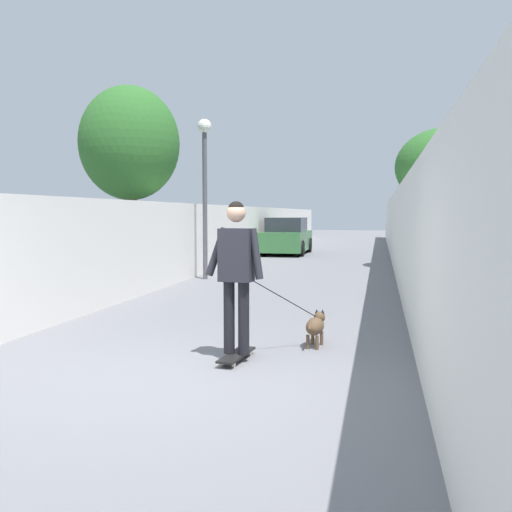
{
  "coord_description": "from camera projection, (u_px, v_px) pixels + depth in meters",
  "views": [
    {
      "loc": [
        -5.32,
        -2.2,
        1.71
      ],
      "look_at": [
        4.02,
        -0.18,
        1.0
      ],
      "focal_mm": 40.06,
      "sensor_mm": 36.0,
      "label": 1
    }
  ],
  "objects": [
    {
      "name": "fence_right",
      "position": [
        400.0,
        231.0,
        16.8
      ],
      "size": [
        48.0,
        0.3,
        2.37
      ],
      "primitive_type": "cube",
      "color": "silver",
      "rests_on": "ground"
    },
    {
      "name": "skateboard",
      "position": [
        236.0,
        355.0,
        6.64
      ],
      "size": [
        0.82,
        0.29,
        0.08
      ],
      "color": "black",
      "rests_on": "ground"
    },
    {
      "name": "dog",
      "position": [
        315.0,
        325.0,
        7.35
      ],
      "size": [
        1.25,
        0.95,
        1.06
      ],
      "color": "brown",
      "rests_on": "ground"
    },
    {
      "name": "car_near",
      "position": [
        286.0,
        237.0,
        24.09
      ],
      "size": [
        4.05,
        1.8,
        1.54
      ],
      "color": "#336B38",
      "rests_on": "ground"
    },
    {
      "name": "tree_left_far",
      "position": [
        130.0,
        145.0,
        13.61
      ],
      "size": [
        2.38,
        2.38,
        4.74
      ],
      "color": "#473523",
      "rests_on": "ground"
    },
    {
      "name": "tree_right_mid",
      "position": [
        444.0,
        167.0,
        17.35
      ],
      "size": [
        2.91,
        2.91,
        4.31
      ],
      "color": "brown",
      "rests_on": "ground"
    },
    {
      "name": "tree_right_near",
      "position": [
        428.0,
        193.0,
        23.24
      ],
      "size": [
        2.14,
        2.14,
        3.63
      ],
      "color": "brown",
      "rests_on": "ground"
    },
    {
      "name": "wall_left",
      "position": [
        218.0,
        236.0,
        17.99
      ],
      "size": [
        48.0,
        0.3,
        1.98
      ],
      "primitive_type": "cube",
      "color": "silver",
      "rests_on": "ground"
    },
    {
      "name": "lamp_post",
      "position": [
        205.0,
        170.0,
        14.72
      ],
      "size": [
        0.36,
        0.36,
        4.13
      ],
      "color": "#4C4C51",
      "rests_on": "ground"
    },
    {
      "name": "person_skateboarder",
      "position": [
        236.0,
        265.0,
        6.56
      ],
      "size": [
        0.26,
        0.72,
        1.77
      ],
      "color": "black",
      "rests_on": "skateboard"
    },
    {
      "name": "ground_plane",
      "position": [
        313.0,
        264.0,
        19.42
      ],
      "size": [
        80.0,
        80.0,
        0.0
      ],
      "primitive_type": "plane",
      "color": "slate"
    }
  ]
}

